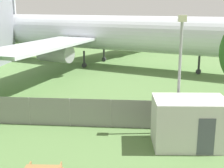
# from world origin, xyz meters

# --- Properties ---
(perimeter_fence) EXTENTS (56.07, 0.07, 1.78)m
(perimeter_fence) POSITION_xyz_m (0.00, 11.32, 0.89)
(perimeter_fence) COLOR gray
(perimeter_fence) RESTS_ON ground
(airplane) EXTENTS (43.07, 35.13, 12.51)m
(airplane) POSITION_xyz_m (-2.89, 32.39, 4.07)
(airplane) COLOR silver
(airplane) RESTS_ON ground
(portable_cabin) EXTENTS (3.93, 2.73, 2.57)m
(portable_cabin) POSITION_xyz_m (4.36, 9.15, 1.28)
(portable_cabin) COLOR silver
(portable_cabin) RESTS_ON ground
(light_mast) EXTENTS (0.44, 0.44, 6.78)m
(light_mast) POSITION_xyz_m (3.92, 10.76, 4.22)
(light_mast) COLOR #99999E
(light_mast) RESTS_ON ground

